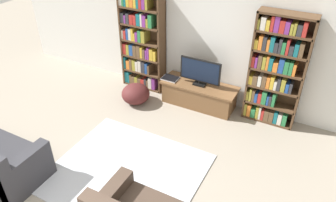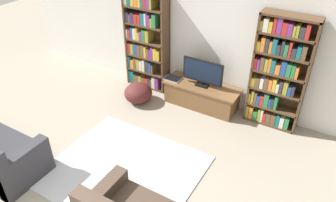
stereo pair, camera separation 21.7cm
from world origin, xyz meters
The scene contains 8 objects.
wall_back centered at (0.00, 4.23, 1.30)m, with size 8.80×0.06×2.60m.
bookshelf_left centered at (-1.24, 4.05, 1.00)m, with size 0.92×0.30×2.04m.
bookshelf_right centered at (1.45, 4.05, 1.02)m, with size 0.92×0.30×2.04m.
tv_stand centered at (0.14, 3.90, 0.23)m, with size 1.48×0.55×0.46m.
television centered at (0.14, 3.89, 0.74)m, with size 0.80×0.16×0.53m.
laptop centered at (-0.46, 3.83, 0.47)m, with size 0.33×0.26×0.03m.
area_rug centered at (-0.09, 1.66, 0.01)m, with size 2.21×1.97×0.02m.
beanbag_ottoman centered at (-1.01, 3.38, 0.20)m, with size 0.56×0.56×0.39m, color #4C1E1E.
Camera 2 is at (2.34, -1.10, 3.68)m, focal length 35.00 mm.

